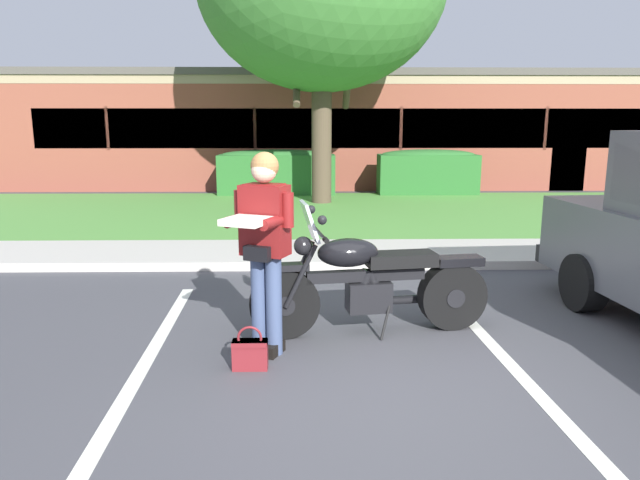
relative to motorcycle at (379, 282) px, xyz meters
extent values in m
plane|color=#424247|center=(-0.03, -0.96, -0.49)|extent=(140.00, 140.00, 0.00)
cube|color=#B7B2A8|center=(-0.03, 2.39, -0.43)|extent=(60.00, 0.20, 0.12)
cube|color=#B7B2A8|center=(-0.03, 3.24, -0.45)|extent=(60.00, 1.50, 0.08)
cube|color=#518E3D|center=(-0.03, 7.19, -0.46)|extent=(60.00, 6.42, 0.06)
cube|color=silver|center=(-1.99, -0.76, -0.49)|extent=(0.30, 4.40, 0.01)
cube|color=silver|center=(0.99, -0.76, -0.49)|extent=(0.30, 4.40, 0.01)
cylinder|color=black|center=(-0.87, -0.13, -0.17)|extent=(0.65, 0.19, 0.64)
cylinder|color=black|center=(-0.87, -0.13, -0.17)|extent=(0.20, 0.15, 0.18)
cylinder|color=black|center=(0.71, 0.10, -0.17)|extent=(0.66, 0.27, 0.64)
cylinder|color=black|center=(0.71, 0.10, -0.17)|extent=(0.21, 0.22, 0.18)
cube|color=black|center=(-0.87, -0.13, 0.18)|extent=(0.46, 0.20, 0.06)
cube|color=black|center=(0.76, 0.11, 0.17)|extent=(0.46, 0.26, 0.08)
cylinder|color=black|center=(-0.72, -0.19, 0.11)|extent=(0.31, 0.09, 0.58)
cylinder|color=black|center=(-0.75, -0.04, 0.11)|extent=(0.31, 0.09, 0.58)
sphere|color=black|center=(-0.70, -0.11, 0.37)|extent=(0.17, 0.17, 0.17)
cylinder|color=black|center=(-0.56, -0.09, 0.49)|extent=(0.14, 0.72, 0.03)
cylinder|color=black|center=(-0.51, -0.44, 0.49)|extent=(0.06, 0.11, 0.04)
cylinder|color=black|center=(-0.61, 0.27, 0.49)|extent=(0.06, 0.11, 0.04)
sphere|color=black|center=(-0.54, -0.39, 0.65)|extent=(0.08, 0.08, 0.08)
sphere|color=black|center=(-0.63, 0.21, 0.65)|extent=(0.08, 0.08, 0.08)
cube|color=#B2BCC6|center=(-0.64, -0.10, 0.59)|extent=(0.19, 0.38, 0.35)
cube|color=black|center=(-0.13, -0.02, 0.07)|extent=(1.10, 0.26, 0.10)
ellipsoid|color=black|center=(-0.30, -0.05, 0.29)|extent=(0.60, 0.40, 0.26)
cube|color=black|center=(0.20, 0.03, 0.21)|extent=(0.67, 0.37, 0.12)
cube|color=black|center=(-0.10, -0.02, -0.13)|extent=(0.43, 0.30, 0.28)
cylinder|color=black|center=(-0.13, -0.02, 0.03)|extent=(0.19, 0.14, 0.21)
cylinder|color=black|center=(-0.06, -0.01, 0.03)|extent=(0.19, 0.14, 0.21)
cylinder|color=black|center=(0.25, 0.17, -0.23)|extent=(0.61, 0.17, 0.08)
cylinder|color=black|center=(0.44, 0.20, -0.23)|extent=(0.61, 0.17, 0.08)
cylinder|color=black|center=(0.04, -0.16, -0.34)|extent=(0.11, 0.13, 0.30)
cube|color=black|center=(-0.95, -0.51, -0.44)|extent=(0.20, 0.26, 0.10)
cube|color=black|center=(-1.08, -0.45, -0.44)|extent=(0.20, 0.26, 0.10)
cylinder|color=#3D4C70|center=(-0.94, -0.49, -0.06)|extent=(0.14, 0.14, 0.86)
cylinder|color=#3D4C70|center=(-1.07, -0.43, -0.06)|extent=(0.14, 0.14, 0.86)
cube|color=maroon|center=(-1.01, -0.46, 0.66)|extent=(0.44, 0.35, 0.58)
cube|color=maroon|center=(-1.01, -0.46, 0.93)|extent=(0.36, 0.30, 0.06)
sphere|color=beige|center=(-1.01, -0.46, 1.07)|extent=(0.21, 0.21, 0.21)
sphere|color=olive|center=(-1.00, -0.45, 1.10)|extent=(0.23, 0.23, 0.23)
cube|color=black|center=(-1.06, -0.58, 0.41)|extent=(0.24, 0.18, 0.12)
cylinder|color=maroon|center=(-0.93, -0.67, 0.68)|extent=(0.22, 0.35, 0.09)
cylinder|color=maroon|center=(-1.22, -0.54, 0.68)|extent=(0.22, 0.35, 0.09)
cylinder|color=maroon|center=(-0.82, -0.57, 0.76)|extent=(0.10, 0.10, 0.28)
cylinder|color=maroon|center=(-1.22, -0.39, 0.76)|extent=(0.10, 0.10, 0.28)
cube|color=beige|center=(-1.13, -0.73, 0.70)|extent=(0.42, 0.42, 0.05)
cube|color=maroon|center=(-1.12, -0.80, -0.37)|extent=(0.28, 0.12, 0.24)
cube|color=maroon|center=(-1.12, -0.80, -0.27)|extent=(0.28, 0.13, 0.04)
torus|color=maroon|center=(-1.12, -0.80, -0.23)|extent=(0.20, 0.02, 0.20)
cube|color=black|center=(3.04, 1.60, -0.09)|extent=(1.90, 0.24, 0.20)
cylinder|color=black|center=(2.22, 0.61, -0.19)|extent=(0.28, 0.62, 0.60)
cylinder|color=#4C3D2D|center=(-0.34, 8.57, 0.96)|extent=(0.47, 0.47, 2.90)
cylinder|color=#4C3D2D|center=(0.26, 8.57, 2.33)|extent=(0.16, 1.30, 1.13)
cylinder|color=#4C3D2D|center=(-0.91, 8.57, 2.34)|extent=(0.16, 1.25, 1.14)
cube|color=#286028|center=(-1.50, 10.29, 0.06)|extent=(3.09, 0.90, 1.10)
ellipsoid|color=#286028|center=(-1.50, 10.29, 0.61)|extent=(2.94, 0.84, 0.28)
cube|color=#286028|center=(2.55, 10.29, 0.06)|extent=(2.64, 0.90, 1.10)
ellipsoid|color=#286028|center=(2.55, 10.29, 0.61)|extent=(2.51, 0.84, 0.28)
cube|color=brown|center=(1.96, 17.24, 1.12)|extent=(24.20, 11.90, 3.23)
cube|color=#998466|center=(1.96, 11.33, 2.62)|extent=(24.20, 0.10, 0.24)
cube|color=#4C4742|center=(1.96, 17.24, 2.84)|extent=(24.44, 12.02, 0.20)
cube|color=#1E282D|center=(1.96, 11.32, 1.29)|extent=(20.57, 0.06, 1.10)
cube|color=brown|center=(-6.26, 11.31, 1.29)|extent=(0.08, 0.04, 1.20)
cube|color=brown|center=(-2.15, 11.31, 1.29)|extent=(0.08, 0.04, 1.20)
cube|color=brown|center=(1.96, 11.31, 1.29)|extent=(0.08, 0.04, 1.20)
cube|color=brown|center=(6.08, 11.31, 1.29)|extent=(0.08, 0.04, 1.20)
cube|color=#473323|center=(6.80, 11.33, 0.56)|extent=(1.00, 0.08, 2.10)
camera|label=1|loc=(-0.65, -5.10, 1.44)|focal=32.21mm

